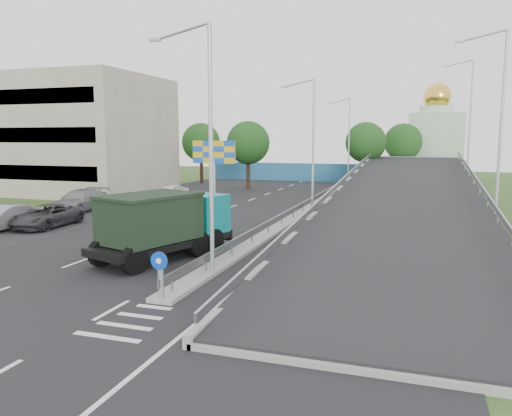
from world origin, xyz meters
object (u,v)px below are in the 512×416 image
at_px(lamp_post_far, 347,137).
at_px(billboard, 214,156).
at_px(lamp_post_near, 206,136).
at_px(church, 435,141).
at_px(dump_truck, 165,222).
at_px(parked_car_c, 47,216).
at_px(parked_car_d, 80,201).
at_px(parked_car_e, 170,192).
at_px(lamp_post_mid, 311,137).
at_px(parked_car_b, 2,218).
at_px(sign_bollard, 160,275).

distance_m(lamp_post_far, billboard, 20.24).
distance_m(lamp_post_near, church, 54.90).
distance_m(church, billboard, 37.23).
bearing_deg(dump_truck, lamp_post_near, -15.72).
distance_m(parked_car_c, parked_car_d, 7.09).
distance_m(lamp_post_far, parked_car_e, 22.98).
relative_size(parked_car_c, parked_car_e, 1.20).
bearing_deg(lamp_post_mid, church, 73.78).
bearing_deg(parked_car_b, dump_truck, -13.88).
xyz_separation_m(dump_truck, parked_car_c, (-11.34, 5.06, -1.03)).
relative_size(lamp_post_near, parked_car_e, 2.29).
distance_m(billboard, parked_car_d, 11.90).
distance_m(church, parked_car_d, 48.59).
height_order(lamp_post_near, lamp_post_far, same).
bearing_deg(billboard, church, 59.30).
distance_m(lamp_post_near, billboard, 23.87).
bearing_deg(dump_truck, sign_bollard, -44.32).
bearing_deg(lamp_post_far, billboard, -116.84).
bearing_deg(billboard, parked_car_d, -134.38).
distance_m(sign_bollard, dump_truck, 6.78).
xyz_separation_m(lamp_post_far, parked_car_b, (-16.38, -34.58, -5.02)).
bearing_deg(sign_bollard, dump_truck, 117.24).
bearing_deg(lamp_post_far, church, 54.76).
height_order(lamp_post_mid, parked_car_b, lamp_post_mid).
bearing_deg(dump_truck, billboard, 125.04).
relative_size(sign_bollard, lamp_post_far, 0.17).
height_order(sign_bollard, church, church).
bearing_deg(lamp_post_near, parked_car_c, 153.56).
relative_size(dump_truck, parked_car_e, 1.74).
distance_m(lamp_post_mid, billboard, 9.47).
bearing_deg(sign_bollard, billboard, 109.21).
relative_size(church, parked_car_d, 2.37).
height_order(dump_truck, parked_car_e, dump_truck).
xyz_separation_m(parked_car_c, parked_car_e, (0.98, 14.91, 0.02)).
bearing_deg(billboard, lamp_post_far, 63.16).
xyz_separation_m(sign_bollard, church, (10.00, 57.83, 4.28)).
distance_m(billboard, dump_truck, 20.84).
bearing_deg(lamp_post_mid, billboard, 167.62).
distance_m(dump_truck, parked_car_e, 22.52).
xyz_separation_m(billboard, parked_car_d, (-7.99, -8.16, -3.34)).
xyz_separation_m(lamp_post_mid, parked_car_e, (-13.55, 2.14, -5.06)).
distance_m(lamp_post_far, dump_truck, 38.18).
bearing_deg(lamp_post_near, lamp_post_mid, 90.00).
bearing_deg(lamp_post_mid, lamp_post_near, -90.00).
bearing_deg(lamp_post_mid, parked_car_c, -138.71).
height_order(church, billboard, church).
xyz_separation_m(dump_truck, parked_car_d, (-13.90, 11.67, -0.91)).
bearing_deg(lamp_post_mid, lamp_post_far, 90.00).
xyz_separation_m(sign_bollard, parked_car_e, (-13.44, 25.97, -0.28)).
xyz_separation_m(sign_bollard, lamp_post_mid, (0.11, 23.83, 4.77)).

